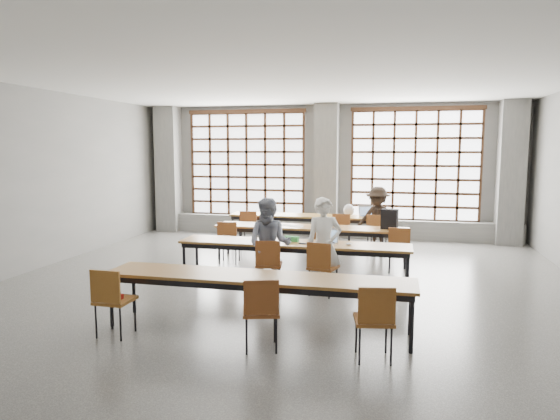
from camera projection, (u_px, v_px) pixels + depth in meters
The scene contains 39 objects.
floor at pixel (282, 290), 8.28m from camera, with size 11.00×11.00×0.00m, color #4C4C4A.
ceiling at pixel (282, 75), 7.85m from camera, with size 11.00×11.00×0.00m, color silver.
wall_back at pixel (328, 171), 13.38m from camera, with size 10.00×10.00×0.00m, color #60605D.
wall_front at pixel (59, 257), 2.75m from camera, with size 10.00×10.00×0.00m, color #60605D.
wall_left at pixel (18, 181), 9.19m from camera, with size 11.00×11.00×0.00m, color #60605D.
column_left at pixel (169, 169), 14.13m from camera, with size 0.60×0.55×3.50m, color #5A5A58.
column_mid at pixel (327, 171), 13.11m from camera, with size 0.60×0.55×3.50m, color #5A5A58.
column_right at pixel (511, 173), 12.09m from camera, with size 0.60×0.55×3.50m, color #5A5A58.
window_left at pixel (247, 165), 13.79m from camera, with size 3.32×0.12×3.00m.
window_right at pixel (415, 166), 12.77m from camera, with size 3.32×0.12×3.00m.
sill_ledge at pixel (326, 227), 13.37m from camera, with size 9.80×0.35×0.50m, color #5A5A58.
desk_row_a at pixel (311, 218), 12.14m from camera, with size 4.00×0.70×0.73m.
desk_row_b at pixel (311, 230), 10.39m from camera, with size 4.00×0.70×0.73m.
desk_row_c at pixel (294, 246), 8.63m from camera, with size 4.00×0.70×0.73m.
desk_row_d at pixel (257, 281), 6.38m from camera, with size 4.00×0.70×0.73m.
chair_back_left at pixel (249, 225), 11.87m from camera, with size 0.45×0.46×0.88m.
chair_back_mid at pixel (341, 228), 11.37m from camera, with size 0.43×0.43×0.88m.
chair_back_right at pixel (376, 229), 11.19m from camera, with size 0.49×0.49×0.88m.
chair_mid_left at pixel (228, 238), 10.16m from camera, with size 0.46×0.47×0.88m.
chair_mid_centre at pixel (324, 242), 9.72m from camera, with size 0.52×0.52×0.88m.
chair_mid_right at pixel (399, 245), 9.39m from camera, with size 0.43×0.43×0.88m.
chair_front_left at pixel (269, 260), 8.10m from camera, with size 0.48×0.49×0.88m.
chair_front_right at pixel (321, 263), 7.91m from camera, with size 0.51×0.51×0.88m.
chair_near_left at pixel (111, 295), 6.18m from camera, with size 0.43×0.43×0.88m.
chair_near_mid at pixel (261, 306), 5.74m from camera, with size 0.52×0.53×0.88m.
chair_near_right at pixel (375, 315), 5.45m from camera, with size 0.49×0.49×0.88m.
student_male at pixel (324, 246), 8.00m from camera, with size 0.57×0.38×1.57m, color white.
student_female at pixel (270, 245), 8.20m from camera, with size 0.75×0.58×1.54m, color #182448.
student_back at pixel (378, 220), 11.29m from camera, with size 0.96×0.55×1.49m, color black.
laptop_front at pixel (327, 239), 8.59m from camera, with size 0.44×0.40×0.26m.
laptop_back at pixel (367, 214), 11.93m from camera, with size 0.45×0.42×0.26m.
mouse at pixel (349, 244), 8.39m from camera, with size 0.10×0.06×0.04m, color silver.
green_box at pixel (292, 239), 8.70m from camera, with size 0.25×0.09×0.09m, color green.
phone at pixel (303, 243), 8.48m from camera, with size 0.13×0.06×0.01m, color black.
paper_sheet_a at pixel (283, 225), 10.57m from camera, with size 0.30×0.21×0.00m, color silver.
paper_sheet_b at pixel (296, 226), 10.40m from camera, with size 0.30×0.21×0.00m, color silver.
backpack at pixel (389, 219), 10.04m from camera, with size 0.32×0.20×0.40m, color black.
plastic_bag at pixel (349, 210), 11.96m from camera, with size 0.26×0.21×0.29m, color silver.
red_pouch at pixel (115, 296), 6.26m from camera, with size 0.20×0.08×0.06m, color maroon.
Camera 1 is at (1.80, -7.85, 2.35)m, focal length 32.00 mm.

